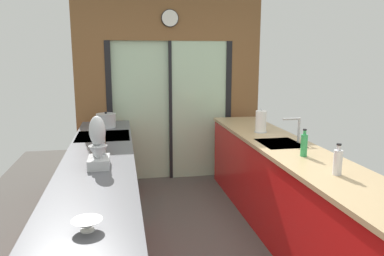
% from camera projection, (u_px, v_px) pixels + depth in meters
% --- Properties ---
extents(ground_plane, '(5.04, 7.60, 0.02)m').
position_uv_depth(ground_plane, '(194.00, 232.00, 3.91)').
color(ground_plane, '#4C4742').
extents(back_wall_unit, '(2.64, 0.12, 2.70)m').
position_uv_depth(back_wall_unit, '(170.00, 75.00, 5.35)').
color(back_wall_unit, brown).
rests_on(back_wall_unit, ground_plane).
extents(left_counter_run, '(0.62, 3.80, 0.92)m').
position_uv_depth(left_counter_run, '(100.00, 215.00, 3.20)').
color(left_counter_run, red).
rests_on(left_counter_run, ground_plane).
extents(right_counter_run, '(0.62, 3.80, 0.92)m').
position_uv_depth(right_counter_run, '(290.00, 194.00, 3.70)').
color(right_counter_run, red).
rests_on(right_counter_run, ground_plane).
extents(sink_faucet, '(0.19, 0.02, 0.26)m').
position_uv_depth(sink_faucet, '(296.00, 126.00, 3.84)').
color(sink_faucet, '#B7BABC').
rests_on(sink_faucet, right_counter_run).
extents(oven_range, '(0.60, 0.60, 0.92)m').
position_uv_depth(oven_range, '(105.00, 175.00, 4.28)').
color(oven_range, '#B7BABC').
rests_on(oven_range, ground_plane).
extents(mixing_bowl, '(0.16, 0.16, 0.06)m').
position_uv_depth(mixing_bowl, '(87.00, 225.00, 1.93)').
color(mixing_bowl, silver).
rests_on(mixing_bowl, left_counter_run).
extents(knife_block, '(0.08, 0.14, 0.25)m').
position_uv_depth(knife_block, '(101.00, 144.00, 3.39)').
color(knife_block, brown).
rests_on(knife_block, left_counter_run).
extents(stand_mixer, '(0.17, 0.27, 0.42)m').
position_uv_depth(stand_mixer, '(98.00, 148.00, 3.01)').
color(stand_mixer, '#B7BABC').
rests_on(stand_mixer, left_counter_run).
extents(stock_pot, '(0.24, 0.24, 0.20)m').
position_uv_depth(stock_pot, '(106.00, 120.00, 4.66)').
color(stock_pot, '#B7BABC').
rests_on(stock_pot, left_counter_run).
extents(soap_bottle_near, '(0.07, 0.07, 0.24)m').
position_uv_depth(soap_bottle_near, '(338.00, 162.00, 2.82)').
color(soap_bottle_near, silver).
rests_on(soap_bottle_near, right_counter_run).
extents(soap_bottle_far, '(0.06, 0.06, 0.25)m').
position_uv_depth(soap_bottle_far, '(304.00, 145.00, 3.34)').
color(soap_bottle_far, '#339E56').
rests_on(soap_bottle_far, right_counter_run).
extents(paper_towel_roll, '(0.15, 0.15, 0.28)m').
position_uv_depth(paper_towel_roll, '(261.00, 122.00, 4.36)').
color(paper_towel_roll, '#B7BABC').
rests_on(paper_towel_roll, right_counter_run).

